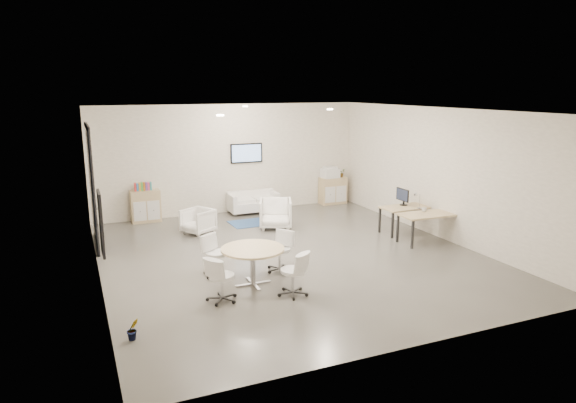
% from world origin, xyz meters
% --- Properties ---
extents(room_shell, '(9.60, 10.60, 4.80)m').
position_xyz_m(room_shell, '(0.00, 0.00, 1.60)').
color(room_shell, '#4E4C48').
rests_on(room_shell, ground).
extents(glass_door, '(0.09, 1.90, 2.85)m').
position_xyz_m(glass_door, '(-3.95, 2.51, 1.50)').
color(glass_door, black).
rests_on(glass_door, room_shell).
extents(artwork, '(0.05, 0.54, 1.04)m').
position_xyz_m(artwork, '(-3.97, -1.60, 1.55)').
color(artwork, black).
rests_on(artwork, room_shell).
extents(wall_tv, '(0.98, 0.06, 0.58)m').
position_xyz_m(wall_tv, '(0.50, 4.46, 1.75)').
color(wall_tv, black).
rests_on(wall_tv, room_shell).
extents(ceiling_spots, '(3.14, 4.14, 0.03)m').
position_xyz_m(ceiling_spots, '(-0.20, 0.83, 3.18)').
color(ceiling_spots, '#FFEAC6').
rests_on(ceiling_spots, room_shell).
extents(sideboard_left, '(0.79, 0.41, 0.89)m').
position_xyz_m(sideboard_left, '(-2.53, 4.27, 0.44)').
color(sideboard_left, tan).
rests_on(sideboard_left, room_shell).
extents(sideboard_right, '(0.85, 0.41, 0.85)m').
position_xyz_m(sideboard_right, '(3.33, 4.27, 0.43)').
color(sideboard_right, tan).
rests_on(sideboard_right, room_shell).
extents(books, '(0.46, 0.14, 0.22)m').
position_xyz_m(books, '(-2.57, 4.27, 1.00)').
color(books, red).
rests_on(books, sideboard_left).
extents(printer, '(0.53, 0.45, 0.36)m').
position_xyz_m(printer, '(3.22, 4.27, 1.02)').
color(printer, white).
rests_on(printer, sideboard_right).
extents(loveseat, '(1.46, 0.73, 0.55)m').
position_xyz_m(loveseat, '(0.56, 4.13, 0.30)').
color(loveseat, white).
rests_on(loveseat, room_shell).
extents(blue_rug, '(1.36, 0.92, 0.01)m').
position_xyz_m(blue_rug, '(0.21, 2.98, 0.01)').
color(blue_rug, navy).
rests_on(blue_rug, room_shell).
extents(armchair_left, '(0.90, 0.92, 0.71)m').
position_xyz_m(armchair_left, '(-1.47, 2.56, 0.35)').
color(armchair_left, white).
rests_on(armchair_left, room_shell).
extents(armchair_right, '(1.06, 1.03, 0.85)m').
position_xyz_m(armchair_right, '(0.55, 2.27, 0.43)').
color(armchair_right, white).
rests_on(armchair_right, room_shell).
extents(desk_rear, '(1.36, 0.73, 0.69)m').
position_xyz_m(desk_rear, '(3.48, 0.51, 0.62)').
color(desk_rear, tan).
rests_on(desk_rear, room_shell).
extents(desk_front, '(1.39, 0.73, 0.71)m').
position_xyz_m(desk_front, '(3.42, -0.38, 0.64)').
color(desk_front, tan).
rests_on(desk_front, room_shell).
extents(monitor, '(0.20, 0.50, 0.44)m').
position_xyz_m(monitor, '(3.44, 0.66, 0.93)').
color(monitor, black).
rests_on(monitor, desk_rear).
extents(round_table, '(1.20, 1.20, 0.73)m').
position_xyz_m(round_table, '(-1.34, -1.32, 0.64)').
color(round_table, tan).
rests_on(round_table, room_shell).
extents(meeting_chairs, '(2.30, 2.30, 0.82)m').
position_xyz_m(meeting_chairs, '(-1.34, -1.32, 0.41)').
color(meeting_chairs, white).
rests_on(meeting_chairs, room_shell).
extents(plant_cabinet, '(0.32, 0.34, 0.21)m').
position_xyz_m(plant_cabinet, '(3.61, 4.25, 0.96)').
color(plant_cabinet, '#3F7F3F').
rests_on(plant_cabinet, sideboard_right).
extents(plant_floor, '(0.29, 0.38, 0.15)m').
position_xyz_m(plant_floor, '(-3.70, -2.69, 0.07)').
color(plant_floor, '#3F7F3F').
rests_on(plant_floor, room_shell).
extents(cup, '(0.15, 0.13, 0.12)m').
position_xyz_m(cup, '(3.48, -0.18, 0.77)').
color(cup, white).
rests_on(cup, desk_front).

